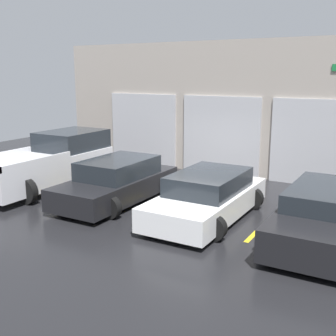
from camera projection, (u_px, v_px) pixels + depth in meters
ground_plane at (189, 193)px, 13.57m from camera, size 28.00×28.00×0.00m
shophouse_building at (229, 110)px, 15.82m from camera, size 14.67×0.68×4.96m
pickup_truck at (51, 162)px, 14.24m from camera, size 2.44×5.01×1.78m
sedan_white at (208, 197)px, 11.18m from camera, size 2.19×4.39×1.23m
sedan_side at (117, 182)px, 12.63m from camera, size 2.18×4.31×1.29m
van_right at (325, 214)px, 9.72m from camera, size 2.23×4.69×1.25m
parking_stripe_far_left at (15, 182)px, 14.91m from camera, size 0.12×2.20×0.01m
parking_stripe_left at (80, 194)px, 13.46m from camera, size 0.12×2.20×0.01m
parking_stripe_centre at (159, 209)px, 12.01m from camera, size 0.12×2.20×0.01m
parking_stripe_right at (261, 227)px, 10.56m from camera, size 0.12×2.20×0.01m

